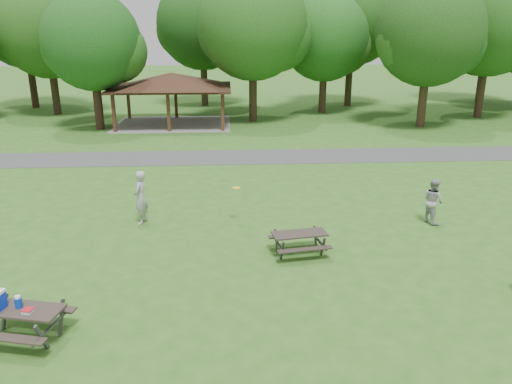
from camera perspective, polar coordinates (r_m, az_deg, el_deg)
The scene contains 18 objects.
ground at distance 14.90m, azimuth -2.99°, elevation -9.77°, with size 160.00×160.00×0.00m, color #2F611B.
asphalt_path at distance 28.01m, azimuth -3.25°, elevation 4.00°, with size 120.00×3.20×0.02m, color #414143.
pavilion at distance 37.54m, azimuth -9.67°, elevation 12.25°, with size 8.60×7.01×3.76m.
tree_row_c at distance 44.37m, azimuth -22.60°, elevation 16.60°, with size 8.19×7.80×10.67m.
tree_row_d at distance 36.76m, azimuth -18.09°, elevation 15.73°, with size 6.93×6.60×9.27m.
tree_row_e at distance 38.19m, azimuth -0.21°, elevation 18.20°, with size 8.40×8.00×11.02m.
tree_row_f at distance 42.43m, azimuth 7.99°, elevation 16.80°, with size 7.35×7.00×9.55m.
tree_row_g at distance 37.86m, azimuth 19.33°, elevation 16.52°, with size 7.77×7.40×10.25m.
tree_row_h at distance 43.55m, azimuth 25.31°, elevation 16.89°, with size 8.61×8.20×11.37m.
tree_deep_a at distance 48.66m, azimuth -24.84°, elevation 17.09°, with size 8.40×8.00×11.38m.
tree_deep_b at distance 46.17m, azimuth -6.01°, elevation 18.31°, with size 8.40×8.00×11.13m.
tree_deep_c at distance 46.48m, azimuth 11.07°, elevation 18.78°, with size 8.82×8.40×11.90m.
tree_deep_d at distance 52.49m, azimuth 25.14°, elevation 16.93°, with size 8.40×8.00×11.27m.
picnic_table_near at distance 13.19m, azimuth -26.14°, elevation -12.02°, with size 2.26×1.97×1.36m.
picnic_table_middle at distance 16.14m, azimuth 4.99°, elevation -5.26°, with size 1.95×1.67×0.76m.
frisbee_in_flight at distance 18.33m, azimuth -2.25°, elevation 0.49°, with size 0.37×0.37×0.02m.
frisbee_thrower at distance 18.91m, azimuth -13.07°, elevation -0.59°, with size 0.74×0.48×2.02m, color #AAAAAD.
frisbee_catcher at distance 19.65m, azimuth 19.58°, elevation -0.96°, with size 0.83×0.65×1.71m, color #A6A6A9.
Camera 1 is at (-0.00, -13.11, 7.09)m, focal length 35.00 mm.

